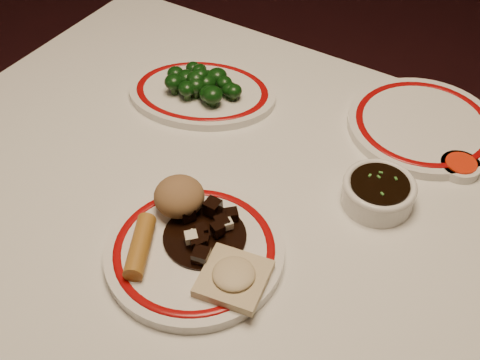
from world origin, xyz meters
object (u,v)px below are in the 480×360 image
at_px(main_plate, 195,251).
at_px(spring_roll, 140,246).
at_px(dining_table, 249,253).
at_px(broccoli_pile, 201,82).
at_px(soy_bowl, 378,193).
at_px(broccoli_plate, 202,93).
at_px(fried_wonton, 234,277).
at_px(stirfry_heap, 205,233).
at_px(rice_mound, 179,196).

bearing_deg(main_plate, spring_roll, -142.15).
relative_size(dining_table, spring_roll, 12.06).
height_order(broccoli_pile, soy_bowl, broccoli_pile).
bearing_deg(broccoli_plate, dining_table, -42.02).
xyz_separation_m(broccoli_plate, soy_bowl, (0.38, -0.08, 0.01)).
bearing_deg(dining_table, fried_wonton, -67.43).
relative_size(fried_wonton, broccoli_pile, 0.67).
bearing_deg(stirfry_heap, rice_mound, 158.57).
distance_m(fried_wonton, soy_bowl, 0.27).
height_order(stirfry_heap, soy_bowl, stirfry_heap).
bearing_deg(rice_mound, broccoli_pile, 118.58).
distance_m(main_plate, stirfry_heap, 0.03).
bearing_deg(broccoli_pile, broccoli_plate, 111.68).
xyz_separation_m(rice_mound, broccoli_plate, (-0.14, 0.26, -0.04)).
bearing_deg(broccoli_plate, rice_mound, -61.56).
bearing_deg(rice_mound, spring_roll, -88.86).
distance_m(dining_table, broccoli_plate, 0.32).
relative_size(stirfry_heap, broccoli_pile, 0.80).
distance_m(main_plate, fried_wonton, 0.08).
bearing_deg(stirfry_heap, broccoli_plate, 125.45).
relative_size(dining_table, soy_bowl, 11.07).
xyz_separation_m(dining_table, stirfry_heap, (-0.02, -0.08, 0.12)).
height_order(dining_table, main_plate, main_plate).
distance_m(main_plate, soy_bowl, 0.29).
distance_m(rice_mound, broccoli_plate, 0.30).
relative_size(main_plate, rice_mound, 4.24).
bearing_deg(broccoli_pile, fried_wonton, -49.46).
height_order(rice_mound, broccoli_plate, rice_mound).
xyz_separation_m(main_plate, fried_wonton, (0.08, -0.02, 0.02)).
xyz_separation_m(main_plate, broccoli_plate, (-0.20, 0.31, -0.00)).
relative_size(spring_roll, broccoli_pile, 0.67).
distance_m(fried_wonton, broccoli_plate, 0.43).
bearing_deg(broccoli_pile, stirfry_heap, -54.30).
relative_size(broccoli_plate, broccoli_pile, 2.18).
bearing_deg(main_plate, broccoli_plate, 122.94).
relative_size(dining_table, rice_mound, 16.20).
height_order(dining_table, spring_roll, spring_roll).
distance_m(dining_table, fried_wonton, 0.18).
xyz_separation_m(dining_table, fried_wonton, (0.05, -0.12, 0.12)).
bearing_deg(soy_bowl, stirfry_heap, -130.08).
relative_size(rice_mound, stirfry_heap, 0.62).
xyz_separation_m(rice_mound, stirfry_heap, (0.06, -0.02, -0.02)).
relative_size(rice_mound, soy_bowl, 0.68).
xyz_separation_m(main_plate, stirfry_heap, (0.00, 0.03, 0.02)).
bearing_deg(soy_bowl, dining_table, -139.96).
distance_m(dining_table, main_plate, 0.15).
bearing_deg(rice_mound, fried_wonton, -26.30).
distance_m(dining_table, rice_mound, 0.17).
distance_m(main_plate, spring_roll, 0.08).
relative_size(main_plate, spring_roll, 3.16).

